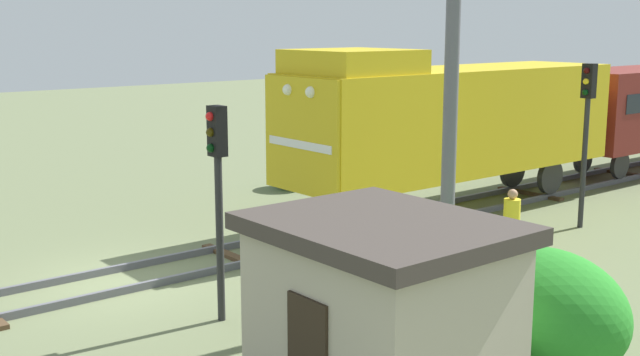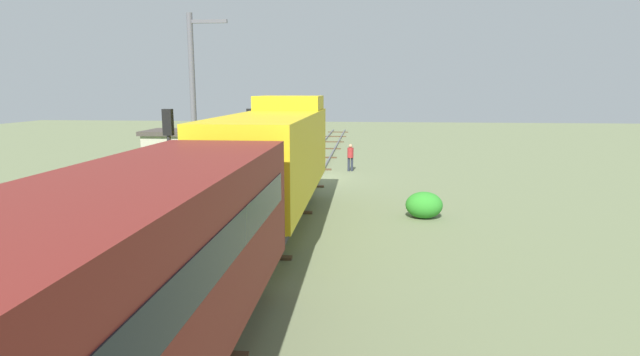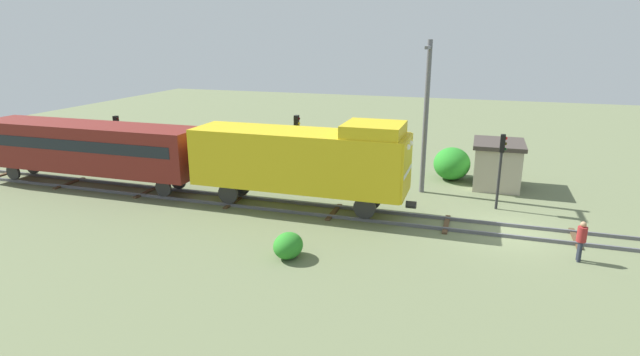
% 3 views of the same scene
% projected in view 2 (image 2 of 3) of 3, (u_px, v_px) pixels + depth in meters
% --- Properties ---
extents(ground_plane, '(101.45, 101.45, 0.00)m').
position_uv_depth(ground_plane, '(307.00, 178.00, 28.90)').
color(ground_plane, '#66704C').
extents(railway_track, '(2.40, 67.63, 0.16)m').
position_uv_depth(railway_track, '(307.00, 176.00, 28.89)').
color(railway_track, '#595960').
rests_on(railway_track, ground).
extents(locomotive, '(2.90, 11.60, 4.60)m').
position_uv_depth(locomotive, '(275.00, 151.00, 18.45)').
color(locomotive, gold).
rests_on(locomotive, railway_track).
extents(passenger_car_leading, '(2.84, 14.00, 3.66)m').
position_uv_depth(passenger_car_leading, '(53.00, 323.00, 5.42)').
color(passenger_car_leading, maroon).
rests_on(passenger_car_leading, railway_track).
extents(traffic_signal_near, '(0.32, 0.34, 3.97)m').
position_uv_depth(traffic_signal_near, '(250.00, 130.00, 28.22)').
color(traffic_signal_near, '#262628').
rests_on(traffic_signal_near, ground).
extents(traffic_signal_mid, '(0.32, 0.34, 4.38)m').
position_uv_depth(traffic_signal_mid, '(169.00, 148.00, 17.21)').
color(traffic_signal_mid, '#262628').
rests_on(traffic_signal_mid, ground).
extents(worker_near_track, '(0.38, 0.38, 1.70)m').
position_uv_depth(worker_near_track, '(350.00, 155.00, 31.01)').
color(worker_near_track, '#262B38').
rests_on(worker_near_track, ground).
extents(worker_by_signal, '(0.38, 0.38, 1.70)m').
position_uv_depth(worker_by_signal, '(190.00, 184.00, 21.58)').
color(worker_by_signal, '#262B38').
rests_on(worker_by_signal, ground).
extents(catenary_mast, '(1.94, 0.28, 8.58)m').
position_uv_depth(catenary_mast, '(194.00, 100.00, 24.05)').
color(catenary_mast, '#595960').
rests_on(catenary_mast, ground).
extents(relay_hut, '(3.50, 2.90, 2.74)m').
position_uv_depth(relay_hut, '(178.00, 153.00, 28.87)').
color(relay_hut, '#B2A893').
rests_on(relay_hut, ground).
extents(bush_near, '(2.76, 2.26, 2.01)m').
position_uv_depth(bush_near, '(145.00, 167.00, 26.41)').
color(bush_near, '#278526').
rests_on(bush_near, ground).
extents(bush_mid, '(1.45, 1.19, 1.06)m').
position_uv_depth(bush_mid, '(424.00, 205.00, 19.71)').
color(bush_mid, '#2B8426').
rests_on(bush_mid, ground).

